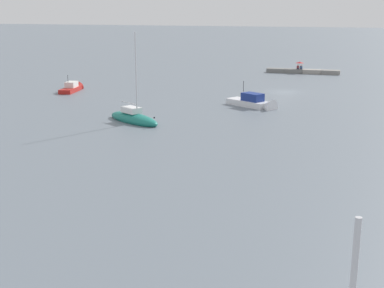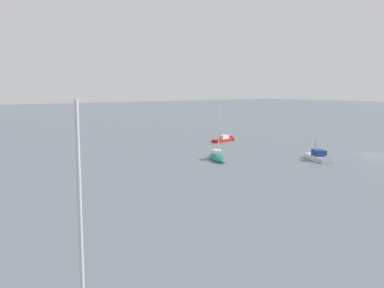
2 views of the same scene
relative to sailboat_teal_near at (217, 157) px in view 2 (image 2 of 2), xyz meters
name	(u,v)px [view 2 (image 2 of 2)]	position (x,y,z in m)	size (l,w,h in m)	color
ground_plane	(374,154)	(-11.33, -23.08, -0.34)	(500.00, 500.00, 0.00)	slate
sailboat_teal_near	(217,157)	(0.00, 0.00, 0.00)	(7.06, 5.22, 8.90)	#197266
motorboat_red_near	(225,140)	(15.71, -15.54, -0.03)	(2.44, 5.38, 2.91)	red
motorboat_white_mid	(320,158)	(-9.69, -11.28, 0.02)	(6.23, 4.71, 3.44)	silver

